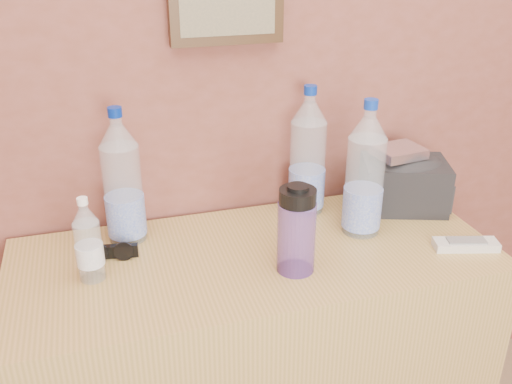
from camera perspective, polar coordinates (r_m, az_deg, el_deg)
dresser at (r=1.73m, az=-0.08°, el=-17.32°), size 1.26×0.52×0.79m
pet_large_b at (r=1.53m, az=-13.20°, el=0.83°), size 0.10×0.10×0.37m
pet_large_c at (r=1.65m, az=5.19°, el=3.46°), size 0.10×0.10×0.38m
pet_large_d at (r=1.55m, az=10.82°, el=1.59°), size 0.10×0.10×0.38m
pet_small at (r=1.40m, az=-16.41°, el=-5.01°), size 0.06×0.06×0.21m
nalgene_bottle at (r=1.37m, az=4.08°, el=-3.75°), size 0.09×0.09×0.23m
sunglasses at (r=1.51m, az=-14.23°, el=-5.79°), size 0.14×0.07×0.03m
ac_remote at (r=1.61m, az=20.25°, el=-4.96°), size 0.17×0.10×0.02m
toiletry_bag at (r=1.75m, az=14.58°, el=1.02°), size 0.29×0.24×0.16m
foil_packet at (r=1.71m, az=14.09°, el=3.93°), size 0.15×0.13×0.03m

